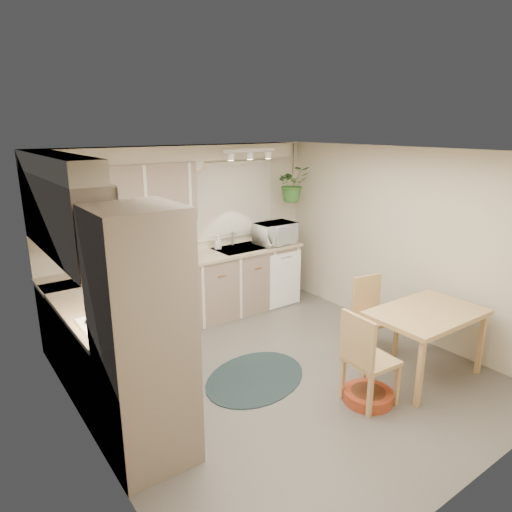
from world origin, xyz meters
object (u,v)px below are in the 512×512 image
Objects in this scene: braided_rug at (255,378)px; chair_back at (376,317)px; chair_left at (371,358)px; pet_bed at (368,396)px; dining_table at (424,343)px; microwave at (275,231)px.

chair_back is at bearing -13.09° from braided_rug.
chair_left is 1.97× the size of pet_bed.
dining_table is 0.92m from pet_bed.
pet_bed is at bearing -109.42° from microwave.
microwave is at bearing 71.42° from pet_bed.
pet_bed is (0.65, -1.01, 0.05)m from braided_rug.
pet_bed is at bearing -57.00° from braided_rug.
braided_rug is 2.49m from microwave.
chair_back is at bearing -91.20° from microwave.
braided_rug is (-1.52, 1.01, -0.37)m from dining_table.
chair_back is 0.73× the size of braided_rug.
dining_table is at bearing -91.13° from microwave.
pet_bed is 0.84× the size of microwave.
braided_rug is at bearing 123.00° from pet_bed.
dining_table reaches higher than braided_rug.
dining_table is 0.95× the size of braided_rug.
chair_left is 1.30m from braided_rug.
chair_back is 1.16m from pet_bed.
braided_rug is 2.57× the size of pet_bed.
braided_rug is at bearing -134.55° from microwave.
microwave is (1.53, 1.60, 1.13)m from braided_rug.
pet_bed is at bearing 179.62° from dining_table.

